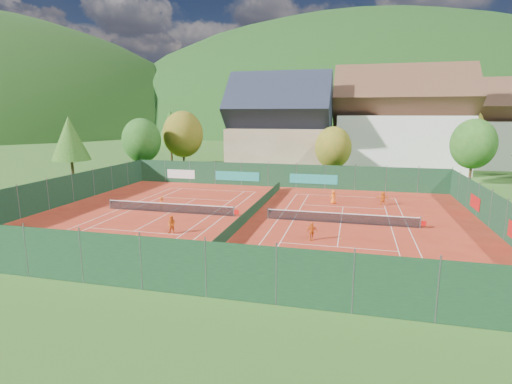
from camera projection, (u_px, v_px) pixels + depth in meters
The scene contains 34 objects.
ground at pixel (251, 218), 36.16m from camera, with size 600.00×600.00×0.00m, color #29551A.
clay_pad at pixel (251, 218), 36.16m from camera, with size 40.00×32.00×0.01m, color #A72B18.
court_markings_left at pixel (170, 212), 38.04m from camera, with size 11.03×23.83×0.00m.
court_markings_right at pixel (341, 223), 34.28m from camera, with size 11.03×23.83×0.00m.
tennis_net_left at pixel (171, 208), 37.91m from camera, with size 13.30×0.10×1.02m.
tennis_net_right at pixel (343, 218), 34.15m from camera, with size 13.30×0.10×1.02m.
court_divider at pixel (251, 212), 36.06m from camera, with size 0.03×28.80×1.00m.
fence_north at pixel (279, 176), 51.23m from camera, with size 40.00×0.10×3.00m.
fence_south at pixel (173, 266), 20.63m from camera, with size 40.00×0.04×3.00m.
fence_west at pixel (61, 191), 40.57m from camera, with size 0.04×32.00×3.00m.
fence_east at pixel (498, 215), 31.23m from camera, with size 0.09×32.00×3.00m.
chalet at pixel (280, 131), 64.18m from camera, with size 16.20×12.00×16.00m.
hotel_block_a at pixel (400, 126), 65.29m from camera, with size 21.60×11.00×17.25m.
hotel_block_b at pixel (480, 129), 69.77m from camera, with size 17.28×10.00×15.50m.
tree_west_front at pixel (142, 140), 59.36m from camera, with size 5.72×5.72×8.69m.
tree_west_mid at pixel (183, 134), 64.00m from camera, with size 6.44×6.44×9.78m.
tree_west_back at pixel (171, 128), 72.91m from camera, with size 5.60×5.60×10.00m.
tree_center at pixel (333, 148), 54.81m from camera, with size 5.01×5.01×7.60m.
tree_east_front at pixel (473, 144), 52.35m from camera, with size 5.72×5.72×8.69m.
tree_west_side at pixel (70, 138), 53.01m from camera, with size 5.04×5.04×9.00m.
tree_east_back at pixel (461, 129), 66.87m from camera, with size 7.15×7.15×10.86m.
mountain_backdrop at pixel (384, 191), 259.53m from camera, with size 820.00×530.00×242.00m.
ball_hopper at pixel (428, 272), 22.27m from camera, with size 0.34×0.34×0.80m.
loose_ball_0 at pixel (137, 235), 30.85m from camera, with size 0.07×0.07×0.07m, color #CCD833.
loose_ball_1 at pixel (254, 255), 26.51m from camera, with size 0.07×0.07×0.07m, color #CCD833.
loose_ball_2 at pixel (281, 216), 36.78m from camera, with size 0.07×0.07×0.07m, color #CCD833.
loose_ball_3 at pixel (250, 199), 43.99m from camera, with size 0.07×0.07×0.07m, color #CCD833.
loose_ball_4 at pixel (341, 239), 30.00m from camera, with size 0.07×0.07×0.07m, color #CCD833.
player_left_near at pixel (50, 237), 28.53m from camera, with size 0.45×0.29×1.23m, color orange.
player_left_mid at pixel (172, 225), 31.17m from camera, with size 0.72×0.56×1.47m, color #D25612.
player_left_far at pixel (162, 203), 39.13m from camera, with size 0.83×0.48×1.28m, color #E05013.
player_right_near at pixel (311, 231), 29.53m from camera, with size 0.82×0.34×1.40m, color #D75613.
player_right_far_a at pixel (333, 197), 41.61m from camera, with size 0.71×0.46×1.45m, color orange.
player_right_far_b at pixel (383, 199), 40.90m from camera, with size 1.35×0.43×1.45m, color orange.
Camera 1 is at (8.86, -33.91, 9.22)m, focal length 28.00 mm.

